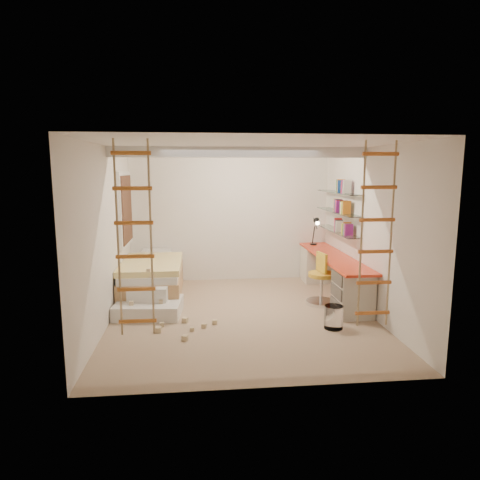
{
  "coord_description": "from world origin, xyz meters",
  "views": [
    {
      "loc": [
        -0.68,
        -6.37,
        2.27
      ],
      "look_at": [
        0.0,
        0.3,
        1.15
      ],
      "focal_mm": 32.0,
      "sensor_mm": 36.0,
      "label": 1
    }
  ],
  "objects": [
    {
      "name": "play_platform",
      "position": [
        -1.45,
        0.22,
        0.17
      ],
      "size": [
        1.07,
        0.87,
        0.44
      ],
      "color": "silver",
      "rests_on": "floor"
    },
    {
      "name": "toy_blocks",
      "position": [
        -1.11,
        -0.16,
        0.22
      ],
      "size": [
        1.32,
        1.3,
        0.71
      ],
      "color": "#CCB284",
      "rests_on": "floor"
    },
    {
      "name": "window_blind",
      "position": [
        -1.93,
        1.5,
        1.55
      ],
      "size": [
        0.02,
        1.0,
        1.2
      ],
      "primitive_type": "cube",
      "color": "#4C2D1E",
      "rests_on": "window_frame"
    },
    {
      "name": "swivel_chair",
      "position": [
        1.4,
        0.45,
        0.32
      ],
      "size": [
        0.59,
        0.59,
        0.88
      ],
      "color": "gold",
      "rests_on": "floor"
    },
    {
      "name": "waste_bin",
      "position": [
        1.25,
        -0.68,
        0.17
      ],
      "size": [
        0.27,
        0.27,
        0.34
      ],
      "primitive_type": "cylinder",
      "color": "white",
      "rests_on": "floor"
    },
    {
      "name": "books",
      "position": [
        1.87,
        1.13,
        1.58
      ],
      "size": [
        0.14,
        0.7,
        0.92
      ],
      "color": "#8C1E7F",
      "rests_on": "shelves"
    },
    {
      "name": "window_frame",
      "position": [
        -1.97,
        1.5,
        1.55
      ],
      "size": [
        0.06,
        1.15,
        1.35
      ],
      "primitive_type": "cube",
      "color": "white",
      "rests_on": "wall_left"
    },
    {
      "name": "bed",
      "position": [
        -1.48,
        1.23,
        0.33
      ],
      "size": [
        1.02,
        2.0,
        0.69
      ],
      "color": "#AD7F51",
      "rests_on": "floor"
    },
    {
      "name": "floor",
      "position": [
        0.0,
        0.0,
        0.0
      ],
      "size": [
        4.5,
        4.5,
        0.0
      ],
      "primitive_type": "plane",
      "color": "#A08267",
      "rests_on": "ground"
    },
    {
      "name": "desk",
      "position": [
        1.72,
        0.86,
        0.4
      ],
      "size": [
        0.56,
        2.8,
        0.75
      ],
      "color": "red",
      "rests_on": "floor"
    },
    {
      "name": "ceiling_beam",
      "position": [
        0.0,
        0.3,
        2.52
      ],
      "size": [
        4.0,
        0.18,
        0.16
      ],
      "primitive_type": "cube",
      "color": "white",
      "rests_on": "ceiling"
    },
    {
      "name": "task_lamp",
      "position": [
        1.67,
        1.82,
        1.14
      ],
      "size": [
        0.14,
        0.36,
        0.57
      ],
      "color": "black",
      "rests_on": "desk"
    },
    {
      "name": "rope_ladder_right",
      "position": [
        1.35,
        -1.75,
        1.52
      ],
      "size": [
        0.41,
        0.04,
        2.13
      ],
      "primitive_type": null,
      "color": "#CD6323",
      "rests_on": "ceiling"
    },
    {
      "name": "shelves",
      "position": [
        1.87,
        1.13,
        1.5
      ],
      "size": [
        0.25,
        1.8,
        0.71
      ],
      "color": "white",
      "rests_on": "wall_right"
    },
    {
      "name": "rope_ladder_left",
      "position": [
        -1.35,
        -1.75,
        1.52
      ],
      "size": [
        0.41,
        0.04,
        2.13
      ],
      "primitive_type": null,
      "color": "#BE6B20",
      "rests_on": "ceiling"
    }
  ]
}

